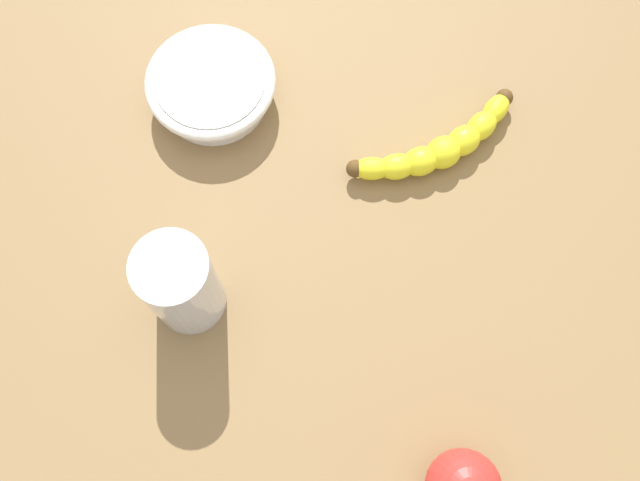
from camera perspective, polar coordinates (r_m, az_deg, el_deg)
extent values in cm
cube|color=olive|center=(77.92, 0.17, -1.34)|extent=(120.00, 120.00, 3.00)
ellipsoid|color=yellow|center=(78.18, 4.04, 5.57)|extent=(4.37, 3.16, 2.42)
ellipsoid|color=yellow|center=(78.50, 5.96, 5.71)|extent=(4.68, 3.97, 2.76)
ellipsoid|color=yellow|center=(79.07, 7.81, 6.10)|extent=(4.98, 4.65, 3.11)
ellipsoid|color=yellow|center=(79.86, 9.52, 6.74)|extent=(5.26, 5.17, 3.45)
ellipsoid|color=yellow|center=(80.85, 11.06, 7.60)|extent=(4.98, 5.03, 3.11)
ellipsoid|color=yellow|center=(82.01, 12.38, 8.65)|extent=(4.51, 4.84, 2.76)
ellipsoid|color=yellow|center=(83.30, 13.45, 9.84)|extent=(3.86, 4.62, 2.42)
sphere|color=#513819|center=(78.08, 2.72, 5.57)|extent=(1.90, 1.90, 1.90)
sphere|color=#513819|center=(84.23, 14.09, 10.68)|extent=(1.90, 1.90, 1.90)
cylinder|color=silver|center=(70.37, -10.73, -3.38)|extent=(7.11, 7.11, 12.41)
cylinder|color=silver|center=(70.67, -10.68, -3.44)|extent=(6.61, 6.61, 11.29)
cylinder|color=white|center=(82.78, -8.35, 11.57)|extent=(11.91, 11.91, 4.14)
torus|color=white|center=(81.53, -8.49, 12.09)|extent=(14.14, 14.14, 1.20)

